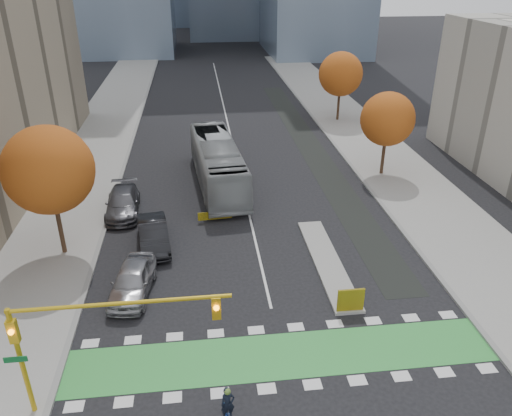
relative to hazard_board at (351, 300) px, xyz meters
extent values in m
plane|color=black|center=(-4.00, -4.20, -0.80)|extent=(300.00, 300.00, 0.00)
cube|color=gray|center=(-17.50, 15.80, -0.73)|extent=(7.00, 120.00, 0.15)
cube|color=gray|center=(9.50, 15.80, -0.73)|extent=(7.00, 120.00, 0.15)
cube|color=gray|center=(-14.00, 15.80, -0.73)|extent=(0.30, 120.00, 0.16)
cube|color=gray|center=(6.00, 15.80, -0.73)|extent=(0.30, 120.00, 0.16)
cube|color=green|center=(-4.00, -2.70, -0.79)|extent=(20.00, 3.00, 0.01)
cube|color=silver|center=(-4.00, 35.80, -0.80)|extent=(0.15, 70.00, 0.01)
cube|color=black|center=(3.50, 25.80, -0.80)|extent=(2.50, 50.00, 0.01)
cube|color=gray|center=(0.00, 4.80, -0.72)|extent=(1.60, 10.00, 0.16)
cube|color=yellow|center=(0.00, 0.00, 0.00)|extent=(1.40, 0.12, 1.30)
cylinder|color=#332114|center=(-16.00, 7.80, 1.82)|extent=(0.28, 0.28, 5.25)
sphere|color=#A75114|center=(-16.00, 7.80, 4.83)|extent=(5.20, 5.20, 5.20)
cylinder|color=#332114|center=(8.00, 17.80, 1.47)|extent=(0.28, 0.28, 4.55)
sphere|color=#A75114|center=(8.00, 17.80, 4.08)|extent=(4.40, 4.40, 4.40)
cylinder|color=#332114|center=(8.50, 33.80, 1.65)|extent=(0.28, 0.28, 4.90)
sphere|color=#A75114|center=(8.50, 33.80, 4.45)|extent=(4.80, 4.80, 4.80)
cylinder|color=#BF9914|center=(-14.50, -4.70, 1.80)|extent=(0.20, 0.20, 5.20)
cylinder|color=#BF9914|center=(-10.50, -4.70, 4.30)|extent=(8.20, 0.16, 0.16)
cube|color=#BF9914|center=(-14.50, -4.70, 3.40)|extent=(0.35, 0.28, 1.00)
sphere|color=orange|center=(-14.50, -4.88, 3.50)|extent=(0.22, 0.22, 0.22)
cube|color=#BF9914|center=(-7.00, -4.70, 3.80)|extent=(0.35, 0.28, 1.00)
sphere|color=orange|center=(-7.00, -4.88, 3.90)|extent=(0.22, 0.22, 0.22)
cube|color=#0C5926|center=(-14.50, -5.10, 2.40)|extent=(0.85, 0.04, 0.25)
imported|color=black|center=(-6.75, -6.27, 0.40)|extent=(0.60, 0.45, 1.51)
sphere|color=#597F2D|center=(-6.75, -6.27, 1.02)|extent=(0.26, 0.26, 0.26)
imported|color=#959A9C|center=(-5.92, 17.39, 1.06)|extent=(4.26, 13.54, 3.71)
imported|color=#99989D|center=(-11.32, 3.04, 0.04)|extent=(2.62, 5.16, 1.68)
imported|color=black|center=(-10.50, 8.04, 0.04)|extent=(2.45, 5.29, 1.68)
imported|color=#4F4F54|center=(-13.00, 13.04, 0.01)|extent=(2.50, 5.64, 1.61)
camera|label=1|loc=(-7.32, -20.07, 15.66)|focal=35.00mm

